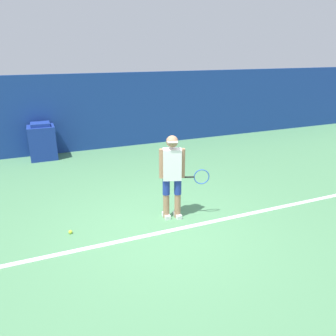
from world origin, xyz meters
The scene contains 6 objects.
ground_plane centered at (0.00, 0.00, 0.00)m, with size 24.00×24.00×0.00m, color #518C5B.
back_wall centered at (0.00, 5.60, 1.21)m, with size 24.00×0.10×2.43m.
court_baseline centered at (0.00, -0.19, 0.01)m, with size 21.60×0.10×0.01m.
tennis_player centered at (0.32, 0.28, 0.92)m, with size 0.91×0.39×1.65m.
tennis_ball centered at (-1.61, 0.41, 0.03)m, with size 0.07×0.07×0.07m.
covered_chair centered at (-1.83, 5.16, 0.53)m, with size 0.76×0.68×1.10m.
Camera 1 is at (-1.93, -4.98, 3.10)m, focal length 35.00 mm.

